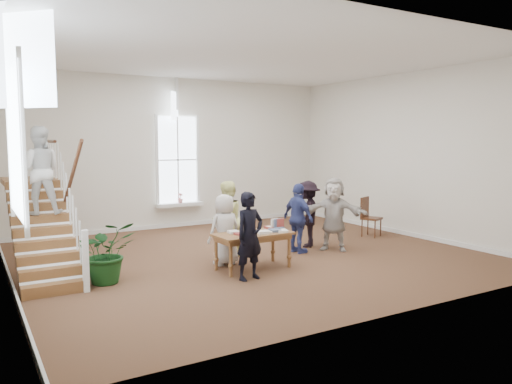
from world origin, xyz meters
TOP-DOWN VIEW (x-y plane):
  - ground at (0.00, 0.00)m, footprint 10.00×10.00m
  - room_shell at (-0.00, 4.39)m, footprint 10.49×10.00m
  - staircase at (-4.34, 0.75)m, footprint 1.10×4.10m
  - library_table at (-0.51, -1.06)m, footprint 1.63×0.86m
  - police_officer at (-0.99, -1.71)m, footprint 0.67×0.50m
  - elderly_woman at (-0.89, -0.46)m, footprint 0.78×0.54m
  - person_yellow at (-0.59, 0.04)m, footprint 1.04×0.95m
  - woman_cluster_a at (1.10, -0.33)m, footprint 0.50×1.00m
  - woman_cluster_b at (1.70, 0.12)m, footprint 1.19×1.19m
  - woman_cluster_c at (2.00, -0.53)m, footprint 1.50×1.54m
  - floor_plant at (-3.40, -0.56)m, footprint 1.05×0.91m
  - side_chair at (3.96, 0.37)m, footprint 0.61×0.61m

SIDE VIEW (x-z plane):
  - ground at x=0.00m, z-range 0.00..0.00m
  - room_shell at x=0.00m, z-range -4.60..5.40m
  - floor_plant at x=-3.40m, z-range 0.00..1.16m
  - side_chair at x=3.96m, z-range 0.07..1.15m
  - library_table at x=-0.51m, z-range 0.27..1.08m
  - elderly_woman at x=-0.89m, z-range 0.00..1.51m
  - woman_cluster_a at x=1.10m, z-range 0.00..1.64m
  - woman_cluster_b at x=1.70m, z-range 0.00..1.65m
  - police_officer at x=-0.99m, z-range 0.00..1.68m
  - person_yellow at x=-0.59m, z-range 0.00..1.74m
  - woman_cluster_c at x=2.00m, z-range 0.00..1.76m
  - staircase at x=-4.34m, z-range 0.16..3.08m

